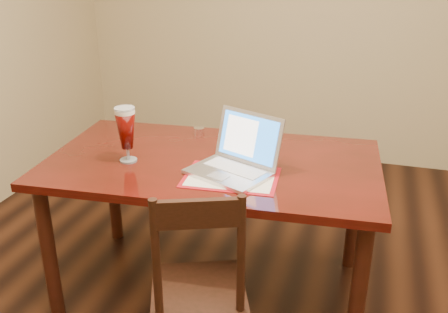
% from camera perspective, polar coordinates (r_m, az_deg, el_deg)
% --- Properties ---
extents(dining_table, '(1.71, 1.05, 1.05)m').
position_cam_1_polar(dining_table, '(2.52, -1.48, -2.17)').
color(dining_table, '#4B0E0A').
rests_on(dining_table, ground).
extents(dining_chair, '(0.50, 0.49, 0.93)m').
position_cam_1_polar(dining_chair, '(2.14, -2.90, -14.98)').
color(dining_chair, black).
rests_on(dining_chair, ground).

